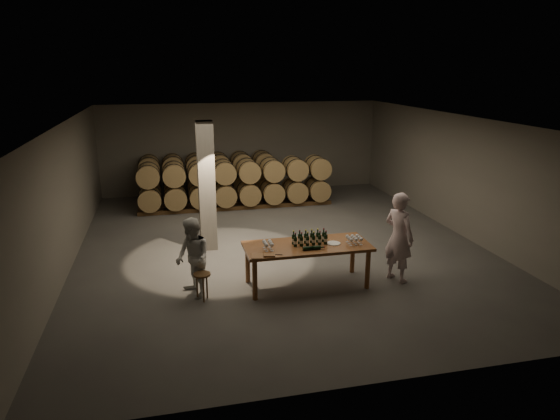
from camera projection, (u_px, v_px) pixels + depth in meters
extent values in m
plane|color=#4E4C49|center=(280.00, 245.00, 12.87)|extent=(12.00, 12.00, 0.00)
plane|color=#605E59|center=(280.00, 120.00, 11.98)|extent=(12.00, 12.00, 0.00)
plane|color=slate|center=(243.00, 148.00, 18.04)|extent=(10.00, 0.00, 10.00)
plane|color=slate|center=(379.00, 283.00, 6.81)|extent=(10.00, 0.00, 10.00)
plane|color=slate|center=(66.00, 196.00, 11.34)|extent=(0.00, 12.00, 12.00)
plane|color=slate|center=(460.00, 175.00, 13.50)|extent=(0.00, 12.00, 12.00)
cube|color=slate|center=(207.00, 187.00, 12.22)|extent=(0.40, 0.40, 3.20)
cylinder|color=brown|center=(255.00, 280.00, 9.75)|extent=(0.10, 0.10, 0.84)
cylinder|color=brown|center=(368.00, 269.00, 10.26)|extent=(0.10, 0.10, 0.84)
cylinder|color=brown|center=(248.00, 264.00, 10.56)|extent=(0.10, 0.10, 0.84)
cylinder|color=brown|center=(353.00, 254.00, 11.07)|extent=(0.10, 0.10, 0.84)
cube|color=brown|center=(307.00, 246.00, 10.28)|extent=(2.60, 1.10, 0.06)
cube|color=#52361C|center=(210.00, 198.00, 17.14)|extent=(4.70, 0.10, 0.12)
cube|color=#52361C|center=(208.00, 194.00, 17.71)|extent=(4.70, 0.10, 0.12)
cylinder|color=olive|center=(151.00, 188.00, 16.89)|extent=(0.70, 0.95, 0.70)
cylinder|color=black|center=(151.00, 190.00, 16.65)|extent=(0.73, 0.04, 0.73)
cylinder|color=black|center=(151.00, 186.00, 17.13)|extent=(0.73, 0.04, 0.73)
cylinder|color=olive|center=(174.00, 187.00, 17.06)|extent=(0.70, 0.95, 0.70)
cylinder|color=black|center=(174.00, 188.00, 16.81)|extent=(0.73, 0.04, 0.73)
cylinder|color=black|center=(174.00, 185.00, 17.30)|extent=(0.73, 0.04, 0.73)
cylinder|color=olive|center=(197.00, 186.00, 17.23)|extent=(0.70, 0.95, 0.70)
cylinder|color=black|center=(198.00, 187.00, 16.98)|extent=(0.73, 0.04, 0.73)
cylinder|color=black|center=(197.00, 184.00, 17.47)|extent=(0.73, 0.04, 0.73)
cylinder|color=olive|center=(220.00, 184.00, 17.39)|extent=(0.70, 0.95, 0.70)
cylinder|color=black|center=(221.00, 186.00, 17.15)|extent=(0.73, 0.04, 0.73)
cylinder|color=black|center=(219.00, 183.00, 17.64)|extent=(0.73, 0.04, 0.73)
cylinder|color=olive|center=(242.00, 183.00, 17.56)|extent=(0.70, 0.95, 0.70)
cylinder|color=black|center=(243.00, 185.00, 17.32)|extent=(0.73, 0.04, 0.73)
cylinder|color=black|center=(241.00, 182.00, 17.81)|extent=(0.73, 0.04, 0.73)
cylinder|color=olive|center=(263.00, 182.00, 17.73)|extent=(0.70, 0.95, 0.70)
cylinder|color=black|center=(265.00, 184.00, 17.49)|extent=(0.73, 0.04, 0.73)
cylinder|color=black|center=(262.00, 181.00, 17.98)|extent=(0.73, 0.04, 0.73)
cylinder|color=olive|center=(149.00, 166.00, 16.68)|extent=(0.70, 0.95, 0.70)
cylinder|color=black|center=(149.00, 168.00, 16.44)|extent=(0.73, 0.04, 0.73)
cylinder|color=black|center=(149.00, 165.00, 16.93)|extent=(0.73, 0.04, 0.73)
cylinder|color=olive|center=(173.00, 165.00, 16.85)|extent=(0.70, 0.95, 0.70)
cylinder|color=black|center=(173.00, 167.00, 16.61)|extent=(0.73, 0.04, 0.73)
cylinder|color=black|center=(173.00, 164.00, 17.09)|extent=(0.73, 0.04, 0.73)
cylinder|color=olive|center=(196.00, 164.00, 17.02)|extent=(0.70, 0.95, 0.70)
cylinder|color=black|center=(197.00, 166.00, 16.78)|extent=(0.73, 0.04, 0.73)
cylinder|color=black|center=(196.00, 163.00, 17.26)|extent=(0.73, 0.04, 0.73)
cylinder|color=olive|center=(219.00, 163.00, 17.19)|extent=(0.70, 0.95, 0.70)
cylinder|color=black|center=(220.00, 165.00, 16.95)|extent=(0.73, 0.04, 0.73)
cylinder|color=black|center=(218.00, 162.00, 17.43)|extent=(0.73, 0.04, 0.73)
cylinder|color=olive|center=(241.00, 163.00, 17.36)|extent=(0.70, 0.95, 0.70)
cylinder|color=black|center=(242.00, 164.00, 17.11)|extent=(0.73, 0.04, 0.73)
cylinder|color=black|center=(240.00, 161.00, 17.60)|extent=(0.73, 0.04, 0.73)
cylinder|color=olive|center=(263.00, 162.00, 17.53)|extent=(0.70, 0.95, 0.70)
cylinder|color=black|center=(265.00, 163.00, 17.28)|extent=(0.73, 0.04, 0.73)
cylinder|color=black|center=(262.00, 160.00, 17.77)|extent=(0.73, 0.04, 0.73)
cube|color=#52361C|center=(238.00, 208.00, 16.00)|extent=(6.26, 0.10, 0.12)
cube|color=#52361C|center=(236.00, 203.00, 16.56)|extent=(6.26, 0.10, 0.12)
cylinder|color=olive|center=(150.00, 198.00, 15.58)|extent=(0.70, 0.95, 0.70)
cylinder|color=black|center=(150.00, 200.00, 15.34)|extent=(0.73, 0.04, 0.73)
cylinder|color=black|center=(150.00, 196.00, 15.82)|extent=(0.73, 0.04, 0.73)
cylinder|color=olive|center=(175.00, 197.00, 15.75)|extent=(0.70, 0.95, 0.70)
cylinder|color=black|center=(176.00, 199.00, 15.50)|extent=(0.73, 0.04, 0.73)
cylinder|color=black|center=(175.00, 195.00, 15.99)|extent=(0.73, 0.04, 0.73)
cylinder|color=olive|center=(200.00, 195.00, 15.92)|extent=(0.70, 0.95, 0.70)
cylinder|color=black|center=(201.00, 197.00, 15.67)|extent=(0.73, 0.04, 0.73)
cylinder|color=black|center=(200.00, 193.00, 16.16)|extent=(0.73, 0.04, 0.73)
cylinder|color=olive|center=(225.00, 194.00, 16.08)|extent=(0.70, 0.95, 0.70)
cylinder|color=black|center=(226.00, 196.00, 15.84)|extent=(0.73, 0.04, 0.73)
cylinder|color=black|center=(224.00, 192.00, 16.33)|extent=(0.73, 0.04, 0.73)
cylinder|color=olive|center=(248.00, 193.00, 16.25)|extent=(0.70, 0.95, 0.70)
cylinder|color=black|center=(250.00, 195.00, 16.01)|extent=(0.73, 0.04, 0.73)
cylinder|color=black|center=(247.00, 191.00, 16.50)|extent=(0.73, 0.04, 0.73)
cylinder|color=olive|center=(272.00, 191.00, 16.42)|extent=(0.70, 0.95, 0.70)
cylinder|color=black|center=(273.00, 193.00, 16.18)|extent=(0.73, 0.04, 0.73)
cylinder|color=black|center=(270.00, 190.00, 16.66)|extent=(0.73, 0.04, 0.73)
cylinder|color=olive|center=(295.00, 190.00, 16.59)|extent=(0.70, 0.95, 0.70)
cylinder|color=black|center=(297.00, 192.00, 16.35)|extent=(0.73, 0.04, 0.73)
cylinder|color=black|center=(293.00, 188.00, 16.83)|extent=(0.73, 0.04, 0.73)
cylinder|color=olive|center=(317.00, 189.00, 16.76)|extent=(0.70, 0.95, 0.70)
cylinder|color=black|center=(319.00, 191.00, 16.52)|extent=(0.73, 0.04, 0.73)
cylinder|color=black|center=(315.00, 187.00, 17.00)|extent=(0.73, 0.04, 0.73)
cylinder|color=olive|center=(148.00, 175.00, 15.37)|extent=(0.70, 0.95, 0.70)
cylinder|color=black|center=(148.00, 177.00, 15.13)|extent=(0.73, 0.04, 0.73)
cylinder|color=black|center=(148.00, 173.00, 15.62)|extent=(0.73, 0.04, 0.73)
cylinder|color=olive|center=(174.00, 174.00, 15.54)|extent=(0.70, 0.95, 0.70)
cylinder|color=black|center=(174.00, 176.00, 15.30)|extent=(0.73, 0.04, 0.73)
cylinder|color=black|center=(174.00, 172.00, 15.78)|extent=(0.73, 0.04, 0.73)
cylinder|color=olive|center=(199.00, 173.00, 15.71)|extent=(0.70, 0.95, 0.70)
cylinder|color=black|center=(200.00, 174.00, 15.47)|extent=(0.73, 0.04, 0.73)
cylinder|color=black|center=(199.00, 171.00, 15.95)|extent=(0.73, 0.04, 0.73)
cylinder|color=olive|center=(224.00, 172.00, 15.88)|extent=(0.70, 0.95, 0.70)
cylinder|color=black|center=(225.00, 173.00, 15.64)|extent=(0.73, 0.04, 0.73)
cylinder|color=black|center=(223.00, 170.00, 16.12)|extent=(0.73, 0.04, 0.73)
cylinder|color=olive|center=(248.00, 170.00, 16.05)|extent=(0.70, 0.95, 0.70)
cylinder|color=black|center=(249.00, 172.00, 15.80)|extent=(0.73, 0.04, 0.73)
cylinder|color=black|center=(247.00, 169.00, 16.29)|extent=(0.73, 0.04, 0.73)
cylinder|color=olive|center=(272.00, 169.00, 16.22)|extent=(0.70, 0.95, 0.70)
cylinder|color=black|center=(273.00, 171.00, 15.97)|extent=(0.73, 0.04, 0.73)
cylinder|color=black|center=(270.00, 168.00, 16.46)|extent=(0.73, 0.04, 0.73)
cylinder|color=olive|center=(295.00, 168.00, 16.38)|extent=(0.70, 0.95, 0.70)
cylinder|color=black|center=(297.00, 170.00, 16.14)|extent=(0.73, 0.04, 0.73)
cylinder|color=black|center=(293.00, 167.00, 16.63)|extent=(0.73, 0.04, 0.73)
cylinder|color=olive|center=(318.00, 167.00, 16.55)|extent=(0.70, 0.95, 0.70)
cylinder|color=black|center=(320.00, 169.00, 16.31)|extent=(0.73, 0.04, 0.73)
cylinder|color=black|center=(315.00, 166.00, 16.80)|extent=(0.73, 0.04, 0.73)
cylinder|color=black|center=(295.00, 242.00, 10.15)|extent=(0.07, 0.07, 0.20)
cylinder|color=silver|center=(295.00, 242.00, 10.15)|extent=(0.07, 0.07, 0.06)
cylinder|color=black|center=(295.00, 235.00, 10.11)|extent=(0.03, 0.03, 0.08)
cylinder|color=gold|center=(295.00, 233.00, 10.10)|extent=(0.03, 0.03, 0.02)
cylinder|color=black|center=(294.00, 240.00, 10.29)|extent=(0.07, 0.07, 0.20)
cylinder|color=silver|center=(294.00, 240.00, 10.29)|extent=(0.07, 0.07, 0.06)
cylinder|color=black|center=(294.00, 233.00, 10.25)|extent=(0.03, 0.03, 0.08)
cylinder|color=maroon|center=(294.00, 231.00, 10.24)|extent=(0.03, 0.03, 0.02)
cylinder|color=black|center=(302.00, 241.00, 10.18)|extent=(0.07, 0.07, 0.20)
cylinder|color=silver|center=(302.00, 242.00, 10.18)|extent=(0.07, 0.07, 0.06)
cylinder|color=black|center=(302.00, 235.00, 10.14)|extent=(0.03, 0.03, 0.08)
cylinder|color=maroon|center=(302.00, 233.00, 10.12)|extent=(0.03, 0.03, 0.02)
cylinder|color=black|center=(300.00, 239.00, 10.32)|extent=(0.07, 0.07, 0.20)
cylinder|color=silver|center=(300.00, 239.00, 10.32)|extent=(0.07, 0.07, 0.06)
cylinder|color=black|center=(300.00, 233.00, 10.28)|extent=(0.03, 0.03, 0.08)
cylinder|color=gold|center=(300.00, 231.00, 10.27)|extent=(0.03, 0.03, 0.02)
cylinder|color=black|center=(308.00, 241.00, 10.20)|extent=(0.07, 0.07, 0.20)
cylinder|color=silver|center=(308.00, 241.00, 10.21)|extent=(0.07, 0.07, 0.06)
cylinder|color=black|center=(308.00, 234.00, 10.17)|extent=(0.03, 0.03, 0.08)
cylinder|color=gold|center=(308.00, 232.00, 10.15)|extent=(0.03, 0.03, 0.02)
cylinder|color=black|center=(306.00, 239.00, 10.35)|extent=(0.07, 0.07, 0.20)
cylinder|color=silver|center=(306.00, 239.00, 10.35)|extent=(0.07, 0.07, 0.06)
cylinder|color=black|center=(306.00, 232.00, 10.31)|extent=(0.03, 0.03, 0.08)
cylinder|color=maroon|center=(306.00, 230.00, 10.29)|extent=(0.03, 0.03, 0.02)
cylinder|color=black|center=(314.00, 240.00, 10.23)|extent=(0.07, 0.07, 0.20)
cylinder|color=silver|center=(314.00, 241.00, 10.24)|extent=(0.07, 0.07, 0.06)
cylinder|color=black|center=(314.00, 234.00, 10.19)|extent=(0.03, 0.03, 0.08)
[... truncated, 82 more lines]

